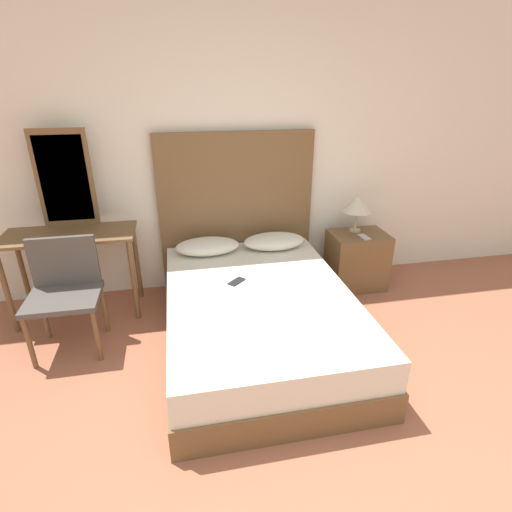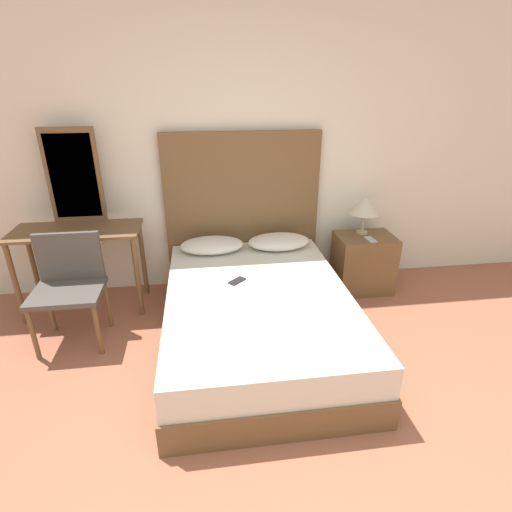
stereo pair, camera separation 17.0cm
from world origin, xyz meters
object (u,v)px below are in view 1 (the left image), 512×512
phone_on_nightstand (364,237)px  vanity_desk (71,248)px  nightstand (356,260)px  table_lamp (358,204)px  phone_on_bed (237,281)px  bed (259,316)px  chair (64,286)px

phone_on_nightstand → vanity_desk: size_ratio=0.15×
nightstand → phone_on_nightstand: phone_on_nightstand is taller
table_lamp → phone_on_nightstand: size_ratio=2.29×
phone_on_bed → phone_on_nightstand: (1.30, 0.45, 0.11)m
bed → nightstand: (1.15, 0.73, 0.06)m
phone_on_nightstand → chair: bearing=-172.2°
bed → table_lamp: table_lamp is taller
phone_on_nightstand → table_lamp: bearing=94.4°
bed → chair: size_ratio=2.37×
bed → chair: 1.50m
bed → nightstand: 1.36m
phone_on_nightstand → chair: (-2.60, -0.36, -0.06)m
phone_on_bed → nightstand: (1.30, 0.55, -0.18)m
nightstand → chair: chair is taller
bed → phone_on_nightstand: (1.15, 0.63, 0.34)m
nightstand → vanity_desk: size_ratio=0.53×
phone_on_bed → table_lamp: 1.48m
table_lamp → vanity_desk: table_lamp is taller
nightstand → vanity_desk: (-2.62, 0.00, 0.35)m
phone_on_nightstand → chair: 2.63m
phone_on_bed → table_lamp: (1.28, 0.63, 0.38)m
chair → bed: bearing=-10.6°
bed → chair: chair is taller
chair → vanity_desk: bearing=92.8°
table_lamp → vanity_desk: (-2.61, -0.08, -0.20)m
table_lamp → chair: size_ratio=0.41×
bed → phone_on_bed: 0.33m
vanity_desk → phone_on_nightstand: bearing=-2.2°
bed → vanity_desk: (-1.47, 0.73, 0.41)m
vanity_desk → chair: bearing=-87.2°
nightstand → vanity_desk: bearing=180.0°
phone_on_nightstand → vanity_desk: 2.63m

